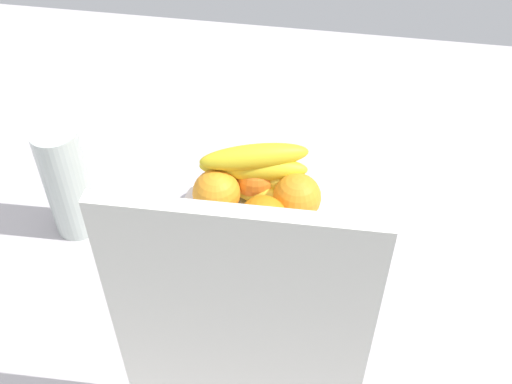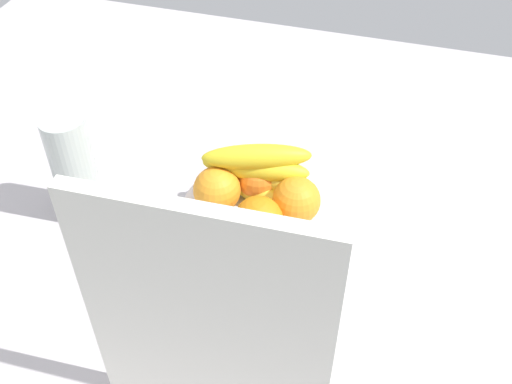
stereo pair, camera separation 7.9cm
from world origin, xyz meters
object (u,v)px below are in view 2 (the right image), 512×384
at_px(orange_back_left, 217,190).
at_px(cutting_board, 207,325).
at_px(fruit_bowl, 256,222).
at_px(orange_center, 259,176).
at_px(banana_bunch, 258,173).
at_px(orange_front_right, 297,200).
at_px(orange_front_left, 258,221).
at_px(thermos_tumbler, 74,168).

relative_size(orange_back_left, cutting_board, 0.21).
xyz_separation_m(fruit_bowl, orange_back_left, (0.06, 0.01, 0.06)).
distance_m(orange_center, banana_bunch, 0.02).
distance_m(orange_center, cutting_board, 0.36).
bearing_deg(orange_center, orange_front_right, 153.60).
height_order(fruit_bowl, orange_back_left, orange_back_left).
bearing_deg(orange_back_left, orange_front_left, 150.43).
bearing_deg(orange_back_left, thermos_tumbler, 5.82).
distance_m(orange_front_right, cutting_board, 0.32).
bearing_deg(banana_bunch, thermos_tumbler, 12.59).
xyz_separation_m(orange_center, banana_bunch, (-0.00, 0.01, 0.02)).
bearing_deg(fruit_bowl, cutting_board, 96.45).
distance_m(orange_front_right, banana_bunch, 0.08).
distance_m(orange_front_left, cutting_board, 0.27).
height_order(orange_front_right, banana_bunch, banana_bunch).
bearing_deg(fruit_bowl, orange_front_right, -176.60).
bearing_deg(fruit_bowl, orange_front_left, 109.82).
height_order(orange_front_right, orange_center, same).
relative_size(orange_center, banana_bunch, 0.40).
bearing_deg(orange_front_left, fruit_bowl, -70.18).
bearing_deg(fruit_bowl, banana_bunch, -78.26).
bearing_deg(orange_back_left, fruit_bowl, -170.52).
xyz_separation_m(orange_front_left, orange_center, (0.03, -0.09, 0.00)).
bearing_deg(orange_front_left, cutting_board, 93.30).
bearing_deg(orange_back_left, orange_center, -137.84).
height_order(orange_front_left, orange_front_right, same).
height_order(fruit_bowl, cutting_board, cutting_board).
bearing_deg(thermos_tumbler, fruit_bowl, -173.42).
relative_size(orange_back_left, banana_bunch, 0.40).
distance_m(orange_front_left, banana_bunch, 0.09).
relative_size(banana_bunch, thermos_tumbler, 0.95).
xyz_separation_m(cutting_board, thermos_tumbler, (0.33, -0.27, -0.08)).
xyz_separation_m(fruit_bowl, orange_front_left, (-0.02, 0.06, 0.06)).
height_order(orange_center, thermos_tumbler, thermos_tumbler).
height_order(banana_bunch, thermos_tumbler, thermos_tumbler).
xyz_separation_m(fruit_bowl, banana_bunch, (0.01, -0.03, 0.08)).
distance_m(cutting_board, thermos_tumbler, 0.44).
relative_size(orange_front_right, thermos_tumbler, 0.38).
height_order(orange_center, banana_bunch, banana_bunch).
relative_size(orange_center, thermos_tumbler, 0.38).
height_order(fruit_bowl, orange_center, orange_center).
xyz_separation_m(orange_center, thermos_tumbler, (0.29, 0.07, 0.01)).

